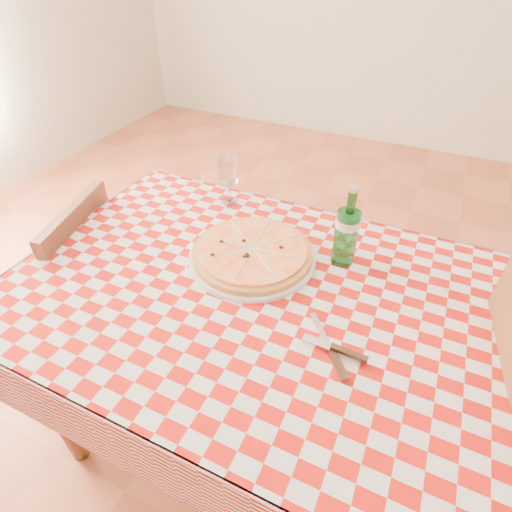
{
  "coord_description": "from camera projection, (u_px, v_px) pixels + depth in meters",
  "views": [
    {
      "loc": [
        0.33,
        -0.69,
        1.48
      ],
      "look_at": [
        -0.02,
        0.06,
        0.82
      ],
      "focal_mm": 28.0,
      "sensor_mm": 36.0,
      "label": 1
    }
  ],
  "objects": [
    {
      "name": "dining_table",
      "position": [
        253.0,
        314.0,
        1.11
      ],
      "size": [
        1.2,
        0.8,
        0.75
      ],
      "color": "brown",
      "rests_on": "ground"
    },
    {
      "name": "tablecloth",
      "position": [
        253.0,
        290.0,
        1.05
      ],
      "size": [
        1.3,
        0.9,
        0.01
      ],
      "primitive_type": "cube",
      "color": "#9B0F09",
      "rests_on": "dining_table"
    },
    {
      "name": "chair_far",
      "position": [
        75.0,
        286.0,
        1.48
      ],
      "size": [
        0.45,
        0.45,
        0.82
      ],
      "rotation": [
        0.0,
        0.0,
        3.4
      ],
      "color": "brown",
      "rests_on": "ground"
    },
    {
      "name": "pizza_plate",
      "position": [
        252.0,
        252.0,
        1.13
      ],
      "size": [
        0.4,
        0.4,
        0.05
      ],
      "primitive_type": null,
      "rotation": [
        0.0,
        0.0,
        0.1
      ],
      "color": "#C68F42",
      "rests_on": "tablecloth"
    },
    {
      "name": "water_bottle",
      "position": [
        347.0,
        226.0,
        1.07
      ],
      "size": [
        0.09,
        0.09,
        0.24
      ],
      "primitive_type": null,
      "rotation": [
        0.0,
        0.0,
        0.44
      ],
      "color": "#186122",
      "rests_on": "tablecloth"
    },
    {
      "name": "wine_glass",
      "position": [
        229.0,
        181.0,
        1.34
      ],
      "size": [
        0.08,
        0.08,
        0.17
      ],
      "primitive_type": null,
      "rotation": [
        0.0,
        0.0,
        -0.22
      ],
      "color": "white",
      "rests_on": "tablecloth"
    },
    {
      "name": "cutlery",
      "position": [
        331.0,
        347.0,
        0.89
      ],
      "size": [
        0.26,
        0.24,
        0.02
      ],
      "primitive_type": null,
      "rotation": [
        0.0,
        0.0,
        -0.4
      ],
      "color": "silver",
      "rests_on": "tablecloth"
    }
  ]
}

